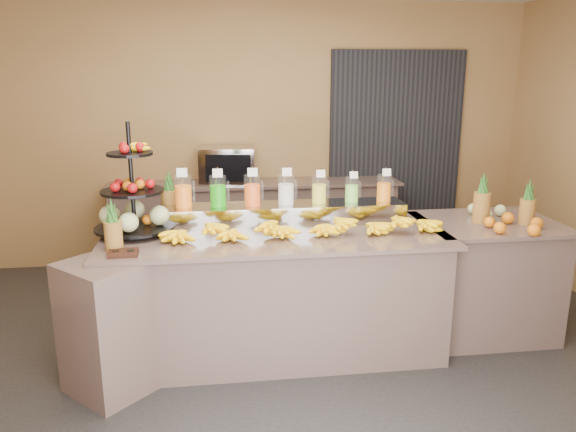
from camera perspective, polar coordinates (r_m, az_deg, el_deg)
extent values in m
plane|color=black|center=(4.20, -0.68, -15.21)|extent=(6.00, 6.00, 0.00)
cube|color=olive|center=(6.18, -3.61, 8.22)|extent=(6.00, 0.02, 2.80)
cube|color=black|center=(6.47, 10.83, 6.49)|extent=(1.50, 0.06, 2.20)
cube|color=gray|center=(4.26, -1.20, -7.96)|extent=(2.40, 0.90, 0.90)
cube|color=gray|center=(4.11, -1.23, -1.96)|extent=(2.50, 1.00, 0.03)
cube|color=gray|center=(3.94, -17.65, -10.67)|extent=(0.71, 0.71, 0.90)
cube|color=gray|center=(4.83, 19.23, -6.03)|extent=(1.00, 0.80, 0.90)
cube|color=gray|center=(4.70, 19.70, -0.70)|extent=(1.08, 0.88, 0.03)
cube|color=gray|center=(6.10, -3.29, -0.95)|extent=(3.00, 0.50, 0.90)
cube|color=gray|center=(5.99, -3.35, 3.33)|extent=(3.10, 0.55, 0.03)
cube|color=gray|center=(4.36, -0.20, 0.27)|extent=(1.85, 0.30, 0.15)
cylinder|color=silver|center=(4.29, -10.60, 2.46)|extent=(0.13, 0.13, 0.24)
cylinder|color=orange|center=(4.30, -10.58, 1.96)|extent=(0.12, 0.12, 0.17)
cylinder|color=gray|center=(4.29, -10.85, 3.21)|extent=(0.01, 0.01, 0.29)
cube|color=white|center=(4.20, -10.74, 4.36)|extent=(0.08, 0.02, 0.07)
cylinder|color=silver|center=(4.29, -7.12, 2.53)|extent=(0.13, 0.13, 0.23)
cylinder|color=#129806|center=(4.29, -7.11, 2.04)|extent=(0.12, 0.12, 0.16)
cylinder|color=gray|center=(4.28, -7.36, 3.24)|extent=(0.01, 0.01, 0.28)
cube|color=white|center=(4.20, -7.18, 4.35)|extent=(0.07, 0.02, 0.06)
cylinder|color=silver|center=(4.30, -3.65, 2.64)|extent=(0.13, 0.13, 0.23)
cylinder|color=#F65615|center=(4.30, -3.64, 2.15)|extent=(0.12, 0.12, 0.16)
cylinder|color=gray|center=(4.29, -3.89, 3.36)|extent=(0.01, 0.01, 0.28)
cube|color=white|center=(4.21, -3.63, 4.46)|extent=(0.07, 0.02, 0.06)
cylinder|color=silver|center=(4.32, -0.21, 2.71)|extent=(0.13, 0.13, 0.23)
cylinder|color=silver|center=(4.33, -0.21, 2.24)|extent=(0.12, 0.12, 0.16)
cylinder|color=gray|center=(4.32, -0.43, 3.42)|extent=(0.01, 0.01, 0.27)
cube|color=white|center=(4.24, -0.11, 4.49)|extent=(0.07, 0.02, 0.06)
cylinder|color=silver|center=(4.36, 3.18, 2.69)|extent=(0.12, 0.12, 0.21)
cylinder|color=yellow|center=(4.37, 3.18, 2.26)|extent=(0.11, 0.11, 0.15)
cylinder|color=gray|center=(4.36, 2.98, 3.34)|extent=(0.01, 0.01, 0.25)
cube|color=white|center=(4.29, 3.34, 4.32)|extent=(0.07, 0.02, 0.06)
cylinder|color=silver|center=(4.42, 6.50, 2.67)|extent=(0.11, 0.11, 0.20)
cylinder|color=#79CA47|center=(4.43, 6.49, 2.28)|extent=(0.10, 0.10, 0.13)
cylinder|color=gray|center=(4.42, 6.31, 3.27)|extent=(0.01, 0.01, 0.23)
cube|color=white|center=(4.35, 6.70, 4.16)|extent=(0.06, 0.02, 0.05)
cylinder|color=silver|center=(4.49, 9.72, 2.83)|extent=(0.11, 0.11, 0.21)
cylinder|color=orange|center=(4.50, 9.70, 2.41)|extent=(0.11, 0.11, 0.14)
cylinder|color=gray|center=(4.49, 9.54, 3.45)|extent=(0.01, 0.01, 0.25)
cube|color=white|center=(4.42, 10.00, 4.39)|extent=(0.07, 0.02, 0.06)
ellipsoid|color=#FFE70C|center=(3.99, -10.71, -1.74)|extent=(0.24, 0.18, 0.10)
ellipsoid|color=#FFE70C|center=(3.99, -5.71, -1.57)|extent=(0.24, 0.18, 0.10)
ellipsoid|color=#FFE70C|center=(4.01, -0.74, -1.39)|extent=(0.24, 0.18, 0.10)
ellipsoid|color=#FFE70C|center=(4.07, 4.12, -1.21)|extent=(0.24, 0.18, 0.10)
ellipsoid|color=#FFE70C|center=(4.15, 8.83, -1.02)|extent=(0.24, 0.18, 0.10)
ellipsoid|color=#FFE70C|center=(4.26, 13.32, -0.83)|extent=(0.24, 0.18, 0.10)
ellipsoid|color=#FFE70C|center=(3.97, -8.25, -0.69)|extent=(0.20, 0.16, 0.09)
ellipsoid|color=#FFE70C|center=(3.99, -1.57, -0.46)|extent=(0.20, 0.16, 0.09)
ellipsoid|color=#FFE70C|center=(4.06, 4.94, -0.23)|extent=(0.20, 0.16, 0.09)
ellipsoid|color=#FFE70C|center=(4.19, 11.15, -0.01)|extent=(0.20, 0.16, 0.09)
cylinder|color=black|center=(4.16, -15.61, 3.67)|extent=(0.04, 0.04, 0.81)
cylinder|color=black|center=(4.24, -15.28, -1.11)|extent=(0.71, 0.71, 0.02)
cylinder|color=black|center=(4.18, -15.53, 2.46)|extent=(0.56, 0.56, 0.02)
cylinder|color=black|center=(4.13, -15.78, 6.11)|extent=(0.40, 0.40, 0.02)
sphere|color=#C8CC8C|center=(4.20, -12.93, 0.11)|extent=(0.15, 0.15, 0.15)
sphere|color=maroon|center=(4.15, -13.85, 3.14)|extent=(0.07, 0.07, 0.07)
sphere|color=orange|center=(4.24, -16.53, -0.49)|extent=(0.08, 0.08, 0.08)
cube|color=black|center=(3.77, -16.38, -3.62)|extent=(0.19, 0.15, 0.03)
cylinder|color=brown|center=(3.86, -17.30, -1.96)|extent=(0.12, 0.12, 0.20)
cone|color=#1A4918|center=(3.82, -17.51, 0.62)|extent=(0.06, 0.06, 0.16)
cylinder|color=brown|center=(4.49, -11.88, 1.02)|extent=(0.14, 0.14, 0.25)
cone|color=#1A4918|center=(4.44, -12.02, 3.61)|extent=(0.07, 0.07, 0.16)
cylinder|color=brown|center=(4.62, 19.05, 0.83)|extent=(0.13, 0.13, 0.24)
cylinder|color=brown|center=(4.70, 23.11, 0.42)|extent=(0.12, 0.12, 0.20)
ellipsoid|color=orange|center=(4.50, 22.04, -0.78)|extent=(0.36, 0.24, 0.09)
cube|color=gray|center=(5.94, -6.16, 5.18)|extent=(0.60, 0.45, 0.38)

